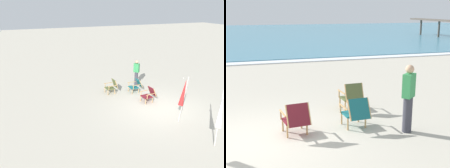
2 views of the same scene
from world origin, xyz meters
The scene contains 7 objects.
ground_plane centered at (0.00, 0.00, 0.00)m, with size 80.00×80.00×0.00m, color #B7AF9E.
beach_chair_mid_center centered at (2.44, 0.09, 0.43)m, with size 0.62×0.76×0.79m.
beach_chair_front_right centered at (2.82, 1.47, 0.43)m, with size 0.62×0.70×0.82m.
beach_chair_front_left centered at (0.96, 0.07, 0.43)m, with size 0.65×0.78×0.80m.
umbrella_furled_red centered at (-1.40, -0.16, 1.38)m, with size 0.28×0.45×2.11m.
umbrella_furled_white centered at (-3.18, -0.37, 1.29)m, with size 0.69×0.73×1.98m.
person_near_chairs centered at (3.52, -0.48, 0.84)m, with size 0.39×0.37×1.63m.
Camera 1 is at (-8.28, 5.85, 5.00)m, focal length 35.00 mm.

